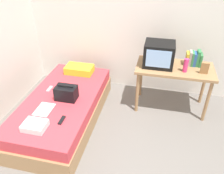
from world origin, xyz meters
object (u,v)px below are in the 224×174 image
at_px(folded_towel, 35,126).
at_px(desk, 174,72).
at_px(book_row, 194,59).
at_px(handbag, 66,93).
at_px(tv, 159,54).
at_px(water_bottle, 186,65).
at_px(pillow, 79,69).
at_px(magazine, 44,109).
at_px(remote_dark, 62,120).
at_px(picture_frame, 205,68).
at_px(remote_silver, 50,89).
at_px(bed, 63,109).

bearing_deg(folded_towel, desk, 40.85).
bearing_deg(book_row, handbag, -153.44).
bearing_deg(folded_towel, tv, 46.06).
height_order(tv, water_bottle, tv).
height_order(desk, pillow, desk).
height_order(desk, magazine, desk).
bearing_deg(folded_towel, remote_dark, 36.97).
bearing_deg(picture_frame, remote_silver, -168.41).
bearing_deg(book_row, desk, -153.18).
relative_size(water_bottle, handbag, 0.68).
distance_m(handbag, remote_dark, 0.49).
xyz_separation_m(bed, handbag, (0.09, -0.03, 0.32)).
xyz_separation_m(bed, pillow, (0.01, 0.75, 0.28)).
bearing_deg(remote_dark, remote_silver, 127.00).
distance_m(desk, book_row, 0.36).
bearing_deg(remote_dark, pillow, 99.62).
bearing_deg(remote_dark, desk, 41.54).
bearing_deg(pillow, remote_dark, -80.38).
bearing_deg(picture_frame, book_row, 118.06).
relative_size(magazine, remote_silver, 2.01).
distance_m(desk, handbag, 1.66).
distance_m(pillow, remote_dark, 1.26).
xyz_separation_m(remote_silver, folded_towel, (0.21, -0.82, 0.03)).
height_order(picture_frame, pillow, picture_frame).
xyz_separation_m(tv, pillow, (-1.31, 0.03, -0.43)).
distance_m(picture_frame, remote_dark, 2.10).
relative_size(tv, folded_towel, 1.57).
bearing_deg(bed, folded_towel, -93.66).
bearing_deg(picture_frame, magazine, -155.92).
bearing_deg(picture_frame, bed, -163.22).
xyz_separation_m(book_row, pillow, (-1.83, -0.10, -0.36)).
height_order(desk, handbag, desk).
bearing_deg(water_bottle, desk, 138.54).
bearing_deg(pillow, book_row, 3.03).
distance_m(desk, water_bottle, 0.27).
relative_size(picture_frame, remote_silver, 1.17).
distance_m(picture_frame, magazine, 2.31).
xyz_separation_m(pillow, magazine, (-0.11, -1.08, -0.06)).
bearing_deg(magazine, book_row, 31.23).
xyz_separation_m(remote_dark, folded_towel, (-0.26, -0.20, 0.03)).
height_order(picture_frame, handbag, picture_frame).
height_order(pillow, handbag, handbag).
distance_m(water_bottle, magazine, 2.08).
relative_size(picture_frame, folded_towel, 0.60).
distance_m(water_bottle, remote_dark, 1.89).
relative_size(picture_frame, magazine, 0.58).
distance_m(water_bottle, picture_frame, 0.26).
bearing_deg(water_bottle, bed, -160.79).
xyz_separation_m(picture_frame, remote_dark, (-1.75, -1.09, -0.38)).
bearing_deg(remote_dark, bed, 113.81).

